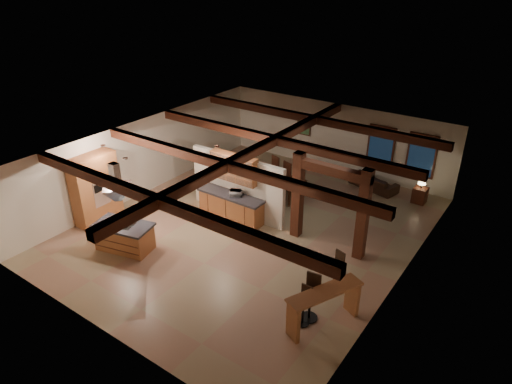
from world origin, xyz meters
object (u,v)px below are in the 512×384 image
dining_table (277,187)px  bar_counter (324,302)px  kitchen_island (124,236)px  sofa (374,182)px

dining_table → bar_counter: (4.75, -5.24, 0.35)m
bar_counter → dining_table: bearing=132.2°
kitchen_island → sofa: (4.67, 8.53, -0.17)m
kitchen_island → bar_counter: (6.62, 0.55, 0.26)m
kitchen_island → sofa: 9.72m
dining_table → bar_counter: size_ratio=1.00×
dining_table → sofa: bearing=49.2°
kitchen_island → dining_table: size_ratio=0.97×
dining_table → sofa: dining_table is taller
kitchen_island → bar_counter: size_ratio=0.97×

